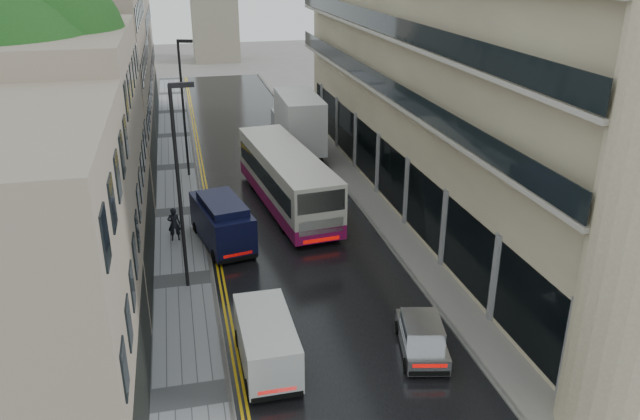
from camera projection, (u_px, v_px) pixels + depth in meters
name	position (u px, v px, depth m)	size (l,w,h in m)	color
road	(279.00, 204.00, 37.32)	(9.00, 85.00, 0.02)	black
left_sidewalk	(179.00, 212.00, 36.07)	(2.70, 85.00, 0.12)	gray
right_sidewalk	(366.00, 196.00, 38.43)	(1.80, 85.00, 0.12)	slate
old_shop_row	(105.00, 105.00, 35.28)	(4.50, 56.00, 12.00)	gray
modern_block	(459.00, 85.00, 35.43)	(8.00, 40.00, 14.00)	beige
tree_near	(2.00, 140.00, 25.29)	(10.56, 10.56, 13.89)	black
tree_far	(60.00, 92.00, 37.32)	(9.24, 9.24, 12.46)	black
cream_bus	(282.00, 203.00, 33.08)	(2.78, 12.25, 3.34)	beige
white_lorry	(286.00, 133.00, 43.33)	(2.66, 8.86, 4.65)	silver
silver_hatchback	(408.00, 356.00, 22.25)	(1.54, 3.52, 1.32)	#ADACB1
white_van	(248.00, 372.00, 20.88)	(1.86, 4.35, 1.97)	silver
navy_van	(213.00, 237.00, 29.91)	(2.06, 5.16, 2.63)	black
pedestrian	(174.00, 224.00, 32.12)	(0.66, 0.43, 1.81)	black
lamp_post_near	(179.00, 191.00, 26.33)	(1.02, 0.23, 9.07)	black
lamp_post_far	(184.00, 110.00, 40.20)	(0.99, 0.22, 8.83)	black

